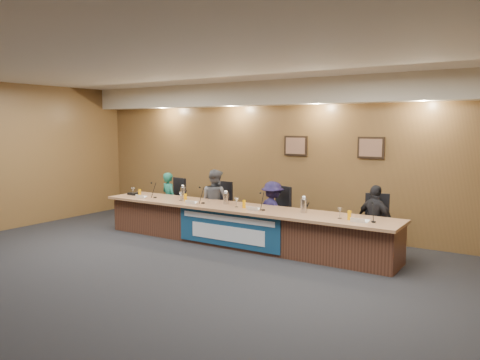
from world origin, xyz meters
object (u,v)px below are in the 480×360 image
object	(u,v)px
banner	(227,229)
carafe_left	(183,193)
panelist_d	(375,221)
carafe_mid	(226,199)
office_chair_a	(172,204)
carafe_right	(304,206)
speakerphone	(134,194)
dais_body	(240,227)
office_chair_d	(377,229)
office_chair_b	(218,210)
panelist_a	(169,199)
panelist_c	(273,212)
office_chair_c	(275,217)
panelist_b	(215,201)

from	to	relation	value
banner	carafe_left	size ratio (longest dim) A/B	8.74
panelist_d	carafe_mid	size ratio (longest dim) A/B	5.82
office_chair_a	carafe_right	distance (m)	3.67
carafe_left	speakerphone	size ratio (longest dim) A/B	0.79
dais_body	speakerphone	distance (m)	2.78
dais_body	panelist_d	world-z (taller)	panelist_d
dais_body	carafe_right	xyz separation A→B (m)	(1.32, 0.03, 0.52)
panelist_d	office_chair_d	xyz separation A→B (m)	(0.00, 0.10, -0.15)
carafe_mid	speakerphone	distance (m)	2.40
office_chair_b	dais_body	bearing A→B (deg)	-31.37
speakerphone	panelist_a	bearing A→B (deg)	52.12
office_chair_a	office_chair_b	bearing A→B (deg)	13.33
office_chair_a	office_chair_d	bearing A→B (deg)	13.33
dais_body	office_chair_b	size ratio (longest dim) A/B	12.50
banner	carafe_left	distance (m)	1.58
speakerphone	office_chair_d	bearing A→B (deg)	7.82
banner	carafe_right	size ratio (longest dim) A/B	8.90
dais_body	banner	size ratio (longest dim) A/B	2.73
speakerphone	panelist_c	bearing A→B (deg)	10.95
office_chair_b	banner	bearing A→B (deg)	-45.02
office_chair_c	carafe_mid	distance (m)	1.04
carafe_right	banner	bearing A→B (deg)	-161.43
office_chair_b	panelist_b	bearing A→B (deg)	-87.20
office_chair_c	office_chair_d	xyz separation A→B (m)	(2.02, 0.00, 0.00)
panelist_d	office_chair_b	distance (m)	3.41
panelist_c	carafe_right	size ratio (longest dim) A/B	4.82
panelist_c	carafe_right	world-z (taller)	panelist_c
panelist_b	speakerphone	xyz separation A→B (m)	(-1.77, -0.61, 0.10)
panelist_d	carafe_left	world-z (taller)	panelist_d
office_chair_c	banner	bearing A→B (deg)	-90.30
office_chair_a	panelist_c	bearing A→B (deg)	11.19
office_chair_b	office_chair_d	size ratio (longest dim) A/B	1.00
dais_body	banner	world-z (taller)	banner
office_chair_a	office_chair_d	world-z (taller)	same
panelist_a	panelist_b	distance (m)	1.29
office_chair_c	office_chair_a	bearing A→B (deg)	-159.61
banner	office_chair_d	xyz separation A→B (m)	(2.43, 1.08, 0.10)
office_chair_b	carafe_mid	distance (m)	0.96
office_chair_b	speakerphone	bearing A→B (deg)	-155.32
dais_body	speakerphone	bearing A→B (deg)	-179.02
banner	speakerphone	bearing A→B (deg)	172.36
banner	panelist_b	xyz separation A→B (m)	(-0.98, 0.98, 0.30)
office_chair_c	office_chair_d	distance (m)	2.02
panelist_d	speakerphone	xyz separation A→B (m)	(-5.17, -0.61, 0.14)
office_chair_c	carafe_mid	size ratio (longest dim) A/B	2.22
carafe_mid	office_chair_a	bearing A→B (deg)	162.31
panelist_d	carafe_mid	world-z (taller)	panelist_d
office_chair_a	carafe_left	size ratio (longest dim) A/B	1.91
dais_body	carafe_left	bearing A→B (deg)	178.02
carafe_right	speakerphone	size ratio (longest dim) A/B	0.77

